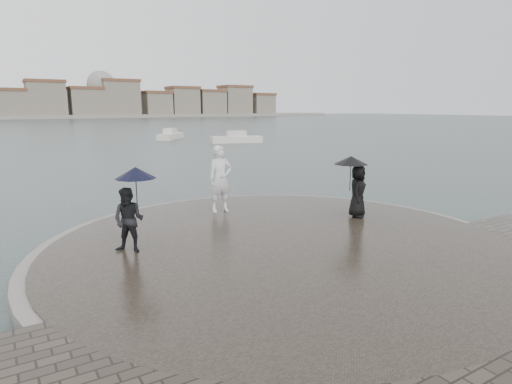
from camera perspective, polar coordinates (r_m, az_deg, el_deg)
ground at (r=8.97m, az=16.84°, el=-14.31°), size 400.00×400.00×0.00m
kerb_ring at (r=11.33m, az=3.48°, el=-7.51°), size 12.50×12.50×0.32m
quay_tip at (r=11.32m, az=3.48°, el=-7.41°), size 11.90×11.90×0.36m
statue at (r=14.20m, az=-4.77°, el=1.75°), size 0.86×0.61×2.21m
visitor_left at (r=10.64m, az=-16.37°, el=-1.94°), size 1.23×1.07×2.04m
visitor_right at (r=13.81m, az=13.15°, el=1.31°), size 1.27×1.09×1.95m
boats at (r=44.06m, az=-17.86°, el=6.24°), size 38.13×17.15×1.50m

